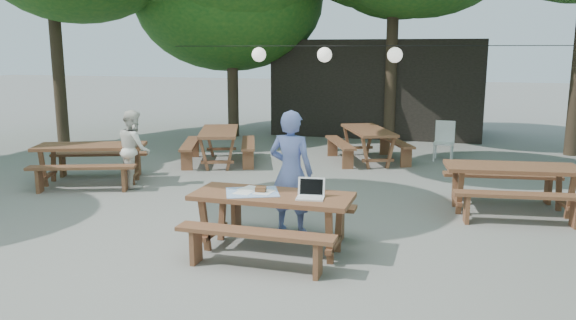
# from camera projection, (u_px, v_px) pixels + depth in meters

# --- Properties ---
(ground) EXTENTS (80.00, 80.00, 0.00)m
(ground) POSITION_uv_depth(u_px,v_px,m) (239.00, 237.00, 7.66)
(ground) COLOR slate
(ground) RESTS_ON ground
(pavilion) EXTENTS (6.00, 3.00, 2.80)m
(pavilion) POSITION_uv_depth(u_px,v_px,m) (379.00, 87.00, 17.12)
(pavilion) COLOR black
(pavilion) RESTS_ON ground
(main_picnic_table) EXTENTS (2.00, 1.58, 0.75)m
(main_picnic_table) POSITION_uv_depth(u_px,v_px,m) (272.00, 222.00, 7.07)
(main_picnic_table) COLOR #55341E
(main_picnic_table) RESTS_ON ground
(picnic_table_nw) EXTENTS (2.33, 2.15, 0.75)m
(picnic_table_nw) POSITION_uv_depth(u_px,v_px,m) (91.00, 163.00, 10.68)
(picnic_table_nw) COLOR #55341E
(picnic_table_nw) RESTS_ON ground
(picnic_table_ne) EXTENTS (2.09, 1.82, 0.75)m
(picnic_table_ne) POSITION_uv_depth(u_px,v_px,m) (510.00, 188.00, 8.76)
(picnic_table_ne) COLOR #55341E
(picnic_table_ne) RESTS_ON ground
(picnic_table_far_w) EXTENTS (2.14, 2.33, 0.75)m
(picnic_table_far_w) POSITION_uv_depth(u_px,v_px,m) (219.00, 146.00, 12.61)
(picnic_table_far_w) COLOR #55341E
(picnic_table_far_w) RESTS_ON ground
(picnic_table_far_e) EXTENTS (2.23, 2.39, 0.75)m
(picnic_table_far_e) POSITION_uv_depth(u_px,v_px,m) (368.00, 145.00, 12.78)
(picnic_table_far_e) COLOR #55341E
(picnic_table_far_e) RESTS_ON ground
(woman) EXTENTS (0.66, 0.47, 1.72)m
(woman) POSITION_uv_depth(u_px,v_px,m) (291.00, 172.00, 7.75)
(woman) COLOR #7A8BDF
(woman) RESTS_ON ground
(second_person) EXTENTS (0.86, 0.88, 1.43)m
(second_person) POSITION_uv_depth(u_px,v_px,m) (134.00, 148.00, 10.42)
(second_person) COLOR white
(second_person) RESTS_ON ground
(plastic_chair) EXTENTS (0.47, 0.47, 0.90)m
(plastic_chair) POSITION_uv_depth(u_px,v_px,m) (443.00, 149.00, 12.95)
(plastic_chair) COLOR white
(plastic_chair) RESTS_ON ground
(laptop) EXTENTS (0.36, 0.30, 0.24)m
(laptop) POSITION_uv_depth(u_px,v_px,m) (311.00, 193.00, 6.81)
(laptop) COLOR white
(laptop) RESTS_ON main_picnic_table
(tabletop_clutter) EXTENTS (0.82, 0.77, 0.08)m
(tabletop_clutter) POSITION_uv_depth(u_px,v_px,m) (254.00, 191.00, 7.08)
(tabletop_clutter) COLOR #3C79CE
(tabletop_clutter) RESTS_ON main_picnic_table
(paper_lanterns) EXTENTS (9.00, 0.34, 0.38)m
(paper_lanterns) POSITION_uv_depth(u_px,v_px,m) (325.00, 55.00, 12.89)
(paper_lanterns) COLOR black
(paper_lanterns) RESTS_ON ground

